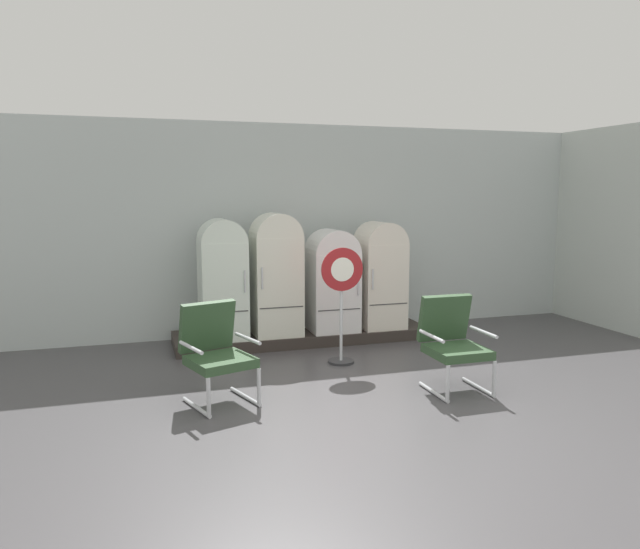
% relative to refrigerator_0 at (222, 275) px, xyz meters
% --- Properties ---
extents(ground, '(12.00, 10.00, 0.05)m').
position_rel_refrigerator_0_xyz_m(ground, '(1.11, -2.91, -1.01)').
color(ground, '#454345').
extents(back_wall, '(11.76, 0.12, 3.02)m').
position_rel_refrigerator_0_xyz_m(back_wall, '(1.11, 0.75, 0.54)').
color(back_wall, silver).
rests_on(back_wall, ground).
extents(side_wall_right, '(0.16, 2.20, 3.02)m').
position_rel_refrigerator_0_xyz_m(side_wall_right, '(5.77, -0.44, 0.52)').
color(side_wall_right, silver).
rests_on(side_wall_right, ground).
extents(display_plinth, '(3.51, 0.95, 0.15)m').
position_rel_refrigerator_0_xyz_m(display_plinth, '(1.11, 0.11, -0.91)').
color(display_plinth, '#302925').
rests_on(display_plinth, ground).
extents(refrigerator_0, '(0.59, 0.67, 1.56)m').
position_rel_refrigerator_0_xyz_m(refrigerator_0, '(0.00, 0.00, 0.00)').
color(refrigerator_0, silver).
rests_on(refrigerator_0, display_plinth).
extents(refrigerator_1, '(0.62, 0.61, 1.63)m').
position_rel_refrigerator_0_xyz_m(refrigerator_1, '(0.71, -0.03, 0.04)').
color(refrigerator_1, silver).
rests_on(refrigerator_1, display_plinth).
extents(refrigerator_2, '(0.64, 0.63, 1.40)m').
position_rel_refrigerator_0_xyz_m(refrigerator_2, '(1.50, -0.02, -0.09)').
color(refrigerator_2, white).
rests_on(refrigerator_2, display_plinth).
extents(refrigerator_3, '(0.60, 0.65, 1.49)m').
position_rel_refrigerator_0_xyz_m(refrigerator_3, '(2.21, -0.01, -0.04)').
color(refrigerator_3, silver).
rests_on(refrigerator_3, display_plinth).
extents(armchair_left, '(0.76, 0.82, 0.98)m').
position_rel_refrigerator_0_xyz_m(armchair_left, '(-0.36, -1.97, -0.46)').
color(armchair_left, silver).
rests_on(armchair_left, ground).
extents(armchair_right, '(0.64, 0.68, 0.98)m').
position_rel_refrigerator_0_xyz_m(armchair_right, '(2.05, -2.33, -0.46)').
color(armchair_right, silver).
rests_on(armchair_right, ground).
extents(sign_stand, '(0.52, 0.32, 1.40)m').
position_rel_refrigerator_0_xyz_m(sign_stand, '(1.26, -1.09, -0.26)').
color(sign_stand, '#2D2D30').
rests_on(sign_stand, ground).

